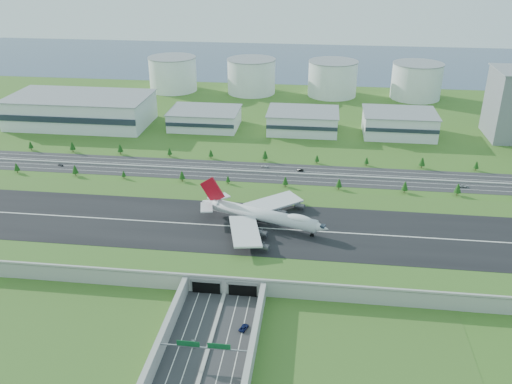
# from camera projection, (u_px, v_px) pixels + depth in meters

# --- Properties ---
(ground) EXTENTS (1200.00, 1200.00, 0.00)m
(ground) POSITION_uv_depth(u_px,v_px,m) (241.00, 240.00, 295.96)
(ground) COLOR #3F581B
(ground) RESTS_ON ground
(airfield_deck) EXTENTS (520.00, 100.00, 9.20)m
(airfield_deck) POSITION_uv_depth(u_px,v_px,m) (241.00, 233.00, 294.13)
(airfield_deck) COLOR gray
(airfield_deck) RESTS_ON ground
(underpass_road) EXTENTS (38.80, 120.40, 8.00)m
(underpass_road) POSITION_uv_depth(u_px,v_px,m) (202.00, 363.00, 205.19)
(underpass_road) COLOR #28282B
(underpass_road) RESTS_ON ground
(sign_gantry_near) EXTENTS (38.70, 0.70, 9.80)m
(sign_gantry_near) POSITION_uv_depth(u_px,v_px,m) (204.00, 348.00, 207.62)
(sign_gantry_near) COLOR gray
(sign_gantry_near) RESTS_ON ground
(north_expressway) EXTENTS (560.00, 36.00, 0.12)m
(north_expressway) POSITION_uv_depth(u_px,v_px,m) (261.00, 172.00, 381.27)
(north_expressway) COLOR #28282B
(north_expressway) RESTS_ON ground
(tree_row) EXTENTS (502.89, 48.65, 8.38)m
(tree_row) POSITION_uv_depth(u_px,v_px,m) (285.00, 167.00, 377.26)
(tree_row) COLOR #3D2819
(tree_row) RESTS_ON ground
(hangar_west) EXTENTS (120.00, 60.00, 25.00)m
(hangar_west) POSITION_uv_depth(u_px,v_px,m) (81.00, 110.00, 475.81)
(hangar_west) COLOR silver
(hangar_west) RESTS_ON ground
(hangar_mid_a) EXTENTS (58.00, 42.00, 15.00)m
(hangar_mid_a) POSITION_uv_depth(u_px,v_px,m) (205.00, 119.00, 470.15)
(hangar_mid_a) COLOR silver
(hangar_mid_a) RESTS_ON ground
(hangar_mid_b) EXTENTS (58.00, 42.00, 17.00)m
(hangar_mid_b) POSITION_uv_depth(u_px,v_px,m) (303.00, 121.00, 460.23)
(hangar_mid_b) COLOR silver
(hangar_mid_b) RESTS_ON ground
(hangar_mid_c) EXTENTS (58.00, 42.00, 19.00)m
(hangar_mid_c) POSITION_uv_depth(u_px,v_px,m) (399.00, 124.00, 450.88)
(hangar_mid_c) COLOR silver
(hangar_mid_c) RESTS_ON ground
(fuel_tank_a) EXTENTS (50.00, 50.00, 35.00)m
(fuel_tank_a) POSITION_uv_depth(u_px,v_px,m) (173.00, 74.00, 580.39)
(fuel_tank_a) COLOR white
(fuel_tank_a) RESTS_ON ground
(fuel_tank_b) EXTENTS (50.00, 50.00, 35.00)m
(fuel_tank_b) POSITION_uv_depth(u_px,v_px,m) (251.00, 76.00, 570.90)
(fuel_tank_b) COLOR white
(fuel_tank_b) RESTS_ON ground
(fuel_tank_c) EXTENTS (50.00, 50.00, 35.00)m
(fuel_tank_c) POSITION_uv_depth(u_px,v_px,m) (332.00, 79.00, 561.42)
(fuel_tank_c) COLOR white
(fuel_tank_c) RESTS_ON ground
(fuel_tank_d) EXTENTS (50.00, 50.00, 35.00)m
(fuel_tank_d) POSITION_uv_depth(u_px,v_px,m) (416.00, 81.00, 551.93)
(fuel_tank_d) COLOR white
(fuel_tank_d) RESTS_ON ground
(bay_water) EXTENTS (1200.00, 260.00, 0.06)m
(bay_water) POSITION_uv_depth(u_px,v_px,m) (294.00, 61.00, 727.13)
(bay_water) COLOR #334762
(bay_water) RESTS_ON ground
(boeing_747) EXTENTS (73.04, 67.94, 23.37)m
(boeing_747) POSITION_uv_depth(u_px,v_px,m) (263.00, 215.00, 291.21)
(boeing_747) COLOR silver
(boeing_747) RESTS_ON airfield_deck
(car_0) EXTENTS (3.42, 4.85, 1.53)m
(car_0) POSITION_uv_depth(u_px,v_px,m) (193.00, 343.00, 219.20)
(car_0) COLOR silver
(car_0) RESTS_ON ground
(car_2) EXTENTS (4.30, 6.18, 1.57)m
(car_2) POSITION_uv_depth(u_px,v_px,m) (244.00, 328.00, 227.93)
(car_2) COLOR #0C143E
(car_2) RESTS_ON ground
(car_4) EXTENTS (4.73, 3.32, 1.50)m
(car_4) POSITION_uv_depth(u_px,v_px,m) (60.00, 165.00, 391.94)
(car_4) COLOR #525156
(car_4) RESTS_ON ground
(car_5) EXTENTS (4.64, 1.76, 1.51)m
(car_5) POSITION_uv_depth(u_px,v_px,m) (300.00, 170.00, 382.71)
(car_5) COLOR black
(car_5) RESTS_ON ground
(car_6) EXTENTS (6.46, 3.46, 1.72)m
(car_6) POSITION_uv_depth(u_px,v_px,m) (463.00, 186.00, 358.08)
(car_6) COLOR silver
(car_6) RESTS_ON ground
(car_7) EXTENTS (5.38, 3.69, 1.45)m
(car_7) POSITION_uv_depth(u_px,v_px,m) (264.00, 166.00, 389.39)
(car_7) COLOR silver
(car_7) RESTS_ON ground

